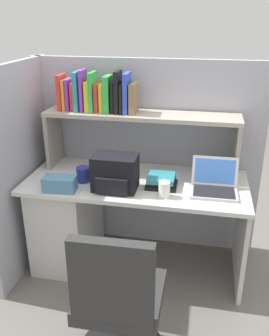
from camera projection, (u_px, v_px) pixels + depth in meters
ground_plane at (136, 263)px, 2.95m from camera, size 8.00×8.00×0.00m
desk at (87, 214)px, 2.86m from camera, size 1.60×0.70×0.73m
cubicle_partition_rear at (145, 156)px, 2.99m from camera, size 1.84×0.05×1.55m
cubicle_partition_left at (24, 169)px, 2.76m from camera, size 0.05×1.06×1.55m
overhead_hutch at (141, 126)px, 2.71m from camera, size 1.44×0.28×0.45m
reference_books_on_shelf at (98, 94)px, 2.68m from camera, size 0.59×0.19×0.30m
laptop at (214, 185)px, 2.49m from camera, size 0.31×0.27×0.22m
backpack at (115, 173)px, 2.49m from camera, size 0.30×0.23×0.24m
computer_mouse at (64, 178)px, 2.67m from camera, size 0.09×0.12×0.03m
paper_cup at (164, 189)px, 2.41m from camera, size 0.08×0.08×0.11m
tissue_box at (60, 184)px, 2.50m from camera, size 0.23×0.14×0.10m
snack_canister at (83, 174)px, 2.64m from camera, size 0.10×0.10×0.11m
desk_book_stack at (161, 181)px, 2.57m from camera, size 0.21×0.20×0.08m
office_chair at (119, 312)px, 1.94m from camera, size 0.52×0.52×0.93m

